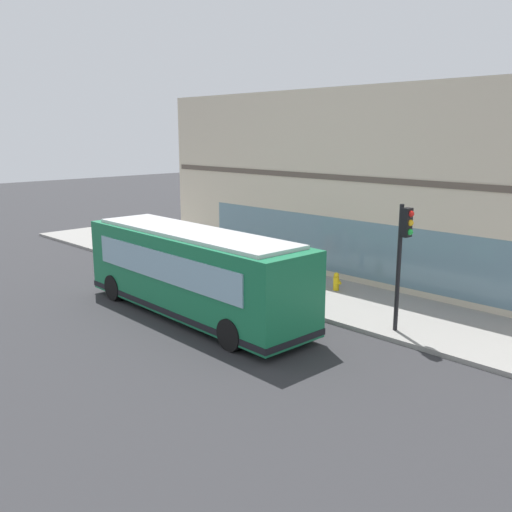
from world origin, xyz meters
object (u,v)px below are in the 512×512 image
at_px(traffic_light_near_corner, 403,244).
at_px(newspaper_vending_box, 216,270).
at_px(fire_hydrant, 336,281).
at_px(city_bus_nearside, 193,273).
at_px(pedestrian_near_hydrant, 297,265).
at_px(pedestrian_near_building_entrance, 276,261).

relative_size(traffic_light_near_corner, newspaper_vending_box, 4.53).
distance_m(traffic_light_near_corner, fire_hydrant, 5.49).
height_order(city_bus_nearside, traffic_light_near_corner, traffic_light_near_corner).
bearing_deg(newspaper_vending_box, city_bus_nearside, -141.31).
distance_m(city_bus_nearside, newspaper_vending_box, 4.43).
relative_size(city_bus_nearside, newspaper_vending_box, 11.23).
height_order(traffic_light_near_corner, newspaper_vending_box, traffic_light_near_corner).
relative_size(fire_hydrant, newspaper_vending_box, 0.82).
distance_m(traffic_light_near_corner, newspaper_vending_box, 9.23).
xyz_separation_m(fire_hydrant, pedestrian_near_hydrant, (-0.76, 1.44, 0.58)).
height_order(fire_hydrant, pedestrian_near_hydrant, pedestrian_near_hydrant).
relative_size(fire_hydrant, pedestrian_near_hydrant, 0.45).
bearing_deg(pedestrian_near_building_entrance, pedestrian_near_hydrant, -81.82).
xyz_separation_m(traffic_light_near_corner, newspaper_vending_box, (-0.06, 8.91, -2.39)).
bearing_deg(pedestrian_near_hydrant, city_bus_nearside, 174.71).
relative_size(city_bus_nearside, pedestrian_near_building_entrance, 6.12).
height_order(city_bus_nearside, pedestrian_near_building_entrance, city_bus_nearside).
height_order(city_bus_nearside, fire_hydrant, city_bus_nearside).
distance_m(fire_hydrant, pedestrian_near_hydrant, 1.73).
bearing_deg(pedestrian_near_building_entrance, newspaper_vending_box, 125.39).
bearing_deg(traffic_light_near_corner, pedestrian_near_building_entrance, 78.04).
height_order(traffic_light_near_corner, pedestrian_near_building_entrance, traffic_light_near_corner).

